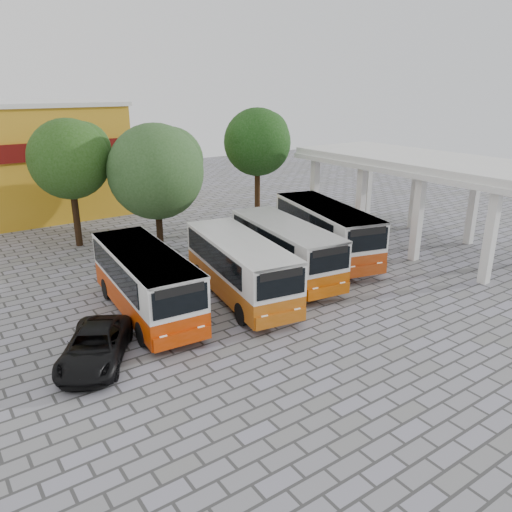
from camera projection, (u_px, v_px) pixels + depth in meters
ground at (335, 303)px, 22.90m from camera, size 90.00×90.00×0.00m
terminal_shelter at (421, 164)px, 30.08m from camera, size 6.80×15.80×5.40m
bus_far_left at (145, 279)px, 21.22m from camera, size 3.02×8.10×2.86m
bus_centre_left at (240, 265)px, 22.88m from camera, size 3.63×8.22×2.85m
bus_centre_right at (285, 247)px, 25.48m from camera, size 3.48×8.15×2.84m
bus_far_right at (326, 228)px, 28.23m from camera, size 4.55×8.91×3.05m
tree_left at (70, 156)px, 29.29m from camera, size 4.96×4.72×7.69m
tree_middle at (157, 168)px, 29.75m from camera, size 6.00×5.72×7.41m
tree_right at (258, 140)px, 35.48m from camera, size 5.02×4.78×7.98m
parked_car at (95, 347)px, 17.83m from camera, size 4.05×4.87×1.24m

